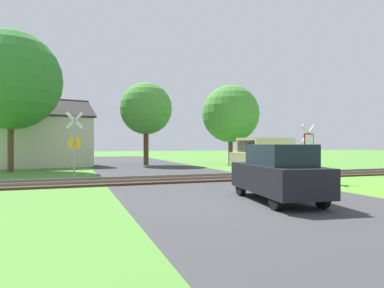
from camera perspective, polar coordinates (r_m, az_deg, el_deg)
ground_plane at (r=10.84m, az=11.70°, el=-9.52°), size 160.00×160.00×0.00m
road_asphalt at (r=12.58m, az=6.94°, el=-8.19°), size 8.25×80.00×0.01m
rail_track at (r=17.12m, az=-0.47°, el=-5.84°), size 60.00×2.60×0.22m
stop_sign_near at (r=16.65m, az=18.79°, el=-0.55°), size 0.87×0.20×2.70m
crossing_sign_far at (r=18.35m, az=-19.02°, el=0.46°), size 0.86×0.23×3.44m
house at (r=29.95m, az=-24.07°, el=0.65°), size 8.64×6.66×5.53m
tree_right at (r=31.38m, az=6.44°, el=5.01°), size 5.20×5.20×7.16m
tree_center at (r=29.46m, az=-7.67°, el=5.85°), size 4.41×4.41×7.04m
tree_left at (r=25.33m, az=-27.99°, el=9.39°), size 6.40×6.40×9.15m
mail_truck at (r=24.95m, az=12.03°, el=-1.30°), size 5.23×3.26×2.24m
parked_car at (r=11.01m, az=14.10°, el=-4.69°), size 2.15×4.18×1.78m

